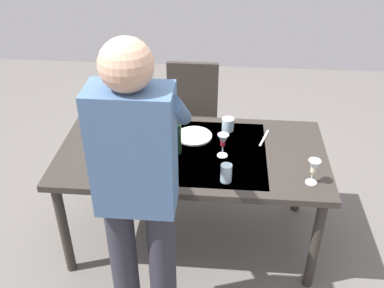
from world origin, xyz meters
The scene contains 13 objects.
ground_plane centered at (0.00, 0.00, 0.00)m, with size 6.00×6.00×0.00m, color #66605B.
dining_table centered at (0.00, 0.00, 0.65)m, with size 1.64×0.84×0.72m.
chair_near centered at (0.07, -0.80, 0.53)m, with size 0.40×0.40×0.91m.
person_server centered at (0.19, 0.68, 0.96)m, with size 0.42×0.61×1.69m.
wine_bottle centered at (0.10, 0.02, 0.83)m, with size 0.07×0.07×0.30m.
wine_glass_left centered at (-0.19, 0.04, 0.83)m, with size 0.07×0.07×0.15m.
wine_glass_right centered at (-0.68, 0.26, 0.83)m, with size 0.07×0.07×0.15m.
water_cup_near_left centered at (-0.21, 0.28, 0.78)m, with size 0.06×0.06×0.11m, color silver.
water_cup_near_right centered at (-0.21, -0.26, 0.77)m, with size 0.08×0.08×0.09m, color silver.
water_cup_far_left centered at (0.59, -0.32, 0.78)m, with size 0.07×0.07×0.11m, color silver.
serving_bowl_pasta centered at (0.45, 0.10, 0.76)m, with size 0.30×0.30×0.07m.
dinner_plate_near centered at (0.00, -0.16, 0.73)m, with size 0.23×0.23×0.01m, color silver.
table_knife centered at (-0.45, -0.18, 0.73)m, with size 0.01×0.20×0.01m, color silver.
Camera 1 is at (-0.19, 2.26, 2.26)m, focal length 41.78 mm.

